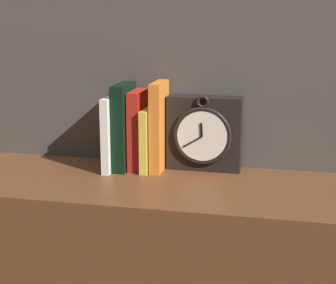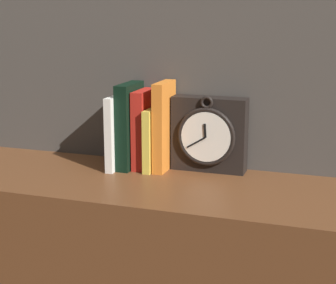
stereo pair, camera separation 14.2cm
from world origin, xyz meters
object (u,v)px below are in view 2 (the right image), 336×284
Objects in this scene: clock at (209,134)px; book_slot1_black at (130,126)px; book_slot0_white at (119,131)px; book_slot3_yellow at (154,139)px; book_slot2_red at (144,129)px; book_slot4_orange at (164,126)px.

book_slot1_black is (-0.22, -0.03, 0.02)m from clock.
clock is 0.22m from book_slot1_black.
book_slot0_white reaches higher than book_slot3_yellow.
book_slot3_yellow is at bearing -168.82° from clock.
book_slot1_black is at bearing -167.30° from book_slot2_red.
book_slot4_orange reaches higher than book_slot3_yellow.
book_slot2_red is 1.27× the size of book_slot3_yellow.
clock is at bearing 9.51° from book_slot0_white.
book_slot1_black is 1.08× the size of book_slot2_red.
book_slot2_red reaches higher than clock.
book_slot1_black is 0.04m from book_slot2_red.
clock is 0.87× the size of book_slot4_orange.
book_slot4_orange is (0.06, -0.00, 0.01)m from book_slot2_red.
book_slot1_black is at bearing -178.19° from book_slot3_yellow.
book_slot4_orange reaches higher than clock.
book_slot3_yellow is (0.07, 0.00, -0.03)m from book_slot1_black.
book_slot4_orange is (0.13, 0.02, 0.02)m from book_slot0_white.
book_slot3_yellow is 0.05m from book_slot4_orange.
book_slot2_red is (-0.18, -0.02, 0.01)m from clock.
clock is 0.15m from book_slot3_yellow.
book_slot1_black is 0.10m from book_slot4_orange.
book_slot0_white is at bearing -173.05° from book_slot3_yellow.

